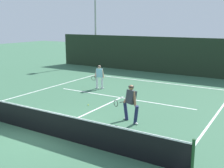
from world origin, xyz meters
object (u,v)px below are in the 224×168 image
object	(u,v)px
light_pole	(95,19)
player_far	(99,76)
tennis_ball	(88,105)
player_near	(131,102)

from	to	relation	value
light_pole	player_far	bearing A→B (deg)	-54.32
tennis_ball	light_pole	bearing A→B (deg)	122.82
player_near	light_pole	bearing A→B (deg)	-26.51
player_near	player_far	distance (m)	6.36
player_near	tennis_ball	bearing A→B (deg)	5.38
player_far	light_pole	size ratio (longest dim) A/B	0.21
player_near	player_far	bearing A→B (deg)	-20.08
player_near	tennis_ball	xyz separation A→B (m)	(-2.99, 1.01, -0.88)
player_near	tennis_ball	size ratio (longest dim) A/B	25.09
player_near	player_far	size ratio (longest dim) A/B	1.08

